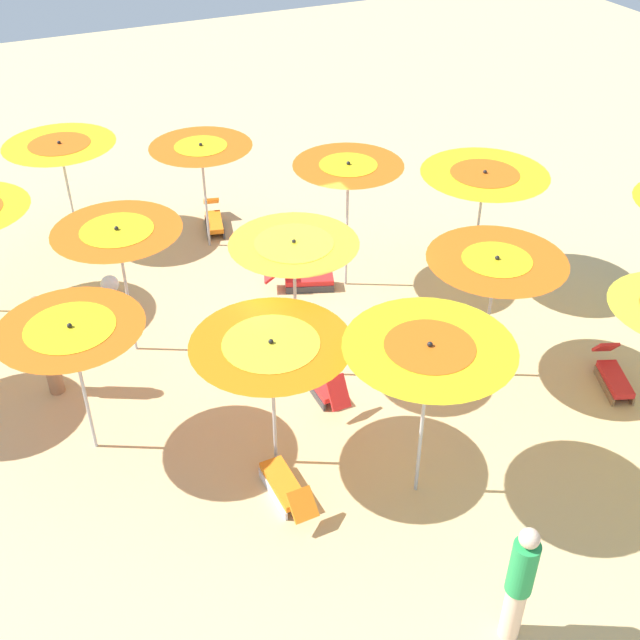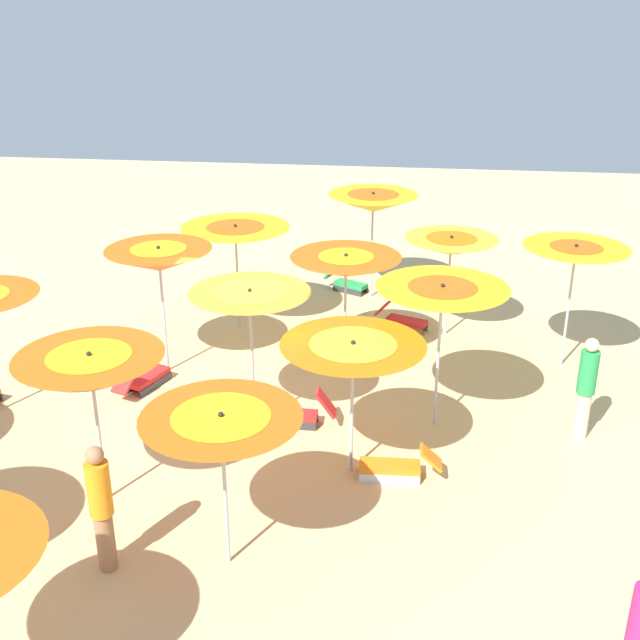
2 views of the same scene
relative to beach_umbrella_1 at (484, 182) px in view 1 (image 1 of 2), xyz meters
The scene contains 19 objects.
ground 4.54m from the beach_umbrella_1, 167.39° to the right, with size 41.59×41.59×0.04m, color #D1B57F.
beach_umbrella_1 is the anchor object (origin of this frame).
beach_umbrella_2 2.43m from the beach_umbrella_1, 157.74° to the left, with size 1.97×1.97×2.54m.
beach_umbrella_3 5.40m from the beach_umbrella_1, 140.64° to the left, with size 2.00×2.00×2.25m.
beach_umbrella_4 8.21m from the beach_umbrella_1, 143.65° to the left, with size 2.20×2.20×2.17m.
beach_umbrella_6 2.84m from the beach_umbrella_1, 120.10° to the right, with size 2.12×2.12×2.26m.
beach_umbrella_7 4.34m from the beach_umbrella_1, 164.09° to the right, with size 1.95×1.95×2.53m.
beach_umbrella_8 6.44m from the beach_umbrella_1, behind, with size 2.04×2.04×2.38m.
beach_umbrella_11 5.58m from the beach_umbrella_1, 130.94° to the right, with size 2.14×2.14×2.56m.
beach_umbrella_12 5.99m from the beach_umbrella_1, 150.78° to the right, with size 2.14×2.14×2.21m.
beach_umbrella_13 7.69m from the beach_umbrella_1, 168.52° to the right, with size 1.99×1.99×2.23m.
lounger_0 4.06m from the beach_umbrella_1, 84.27° to the right, with size 0.74×1.20×0.57m.
lounger_1 4.80m from the beach_umbrella_1, 155.00° to the right, with size 0.34×1.29×0.69m.
lounger_2 3.77m from the beach_umbrella_1, 159.94° to the left, with size 1.35×0.78×0.58m.
lounger_3 5.94m from the beach_umbrella_1, 133.24° to the left, with size 0.63×1.32×0.53m.
lounger_4 6.73m from the beach_umbrella_1, 145.94° to the right, with size 0.40×1.26×0.54m.
beachgoer_0 7.92m from the beach_umbrella_1, behind, with size 0.30×0.30×1.81m.
beachgoer_1 7.70m from the beach_umbrella_1, 119.91° to the right, with size 0.30×0.30×1.80m.
beach_ball 7.17m from the beach_umbrella_1, 158.73° to the left, with size 0.35×0.35×0.35m, color white.
Camera 1 is at (-4.13, -9.80, 8.37)m, focal length 44.92 mm.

